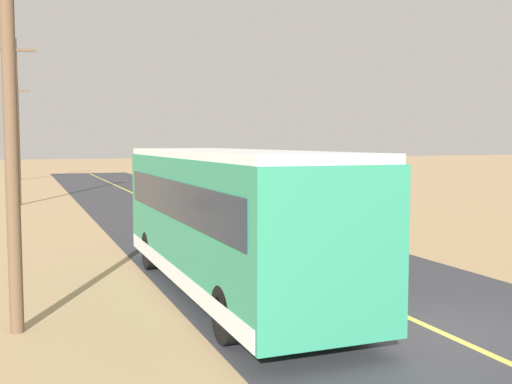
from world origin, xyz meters
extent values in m
plane|color=tan|center=(0.00, 0.00, 0.00)|extent=(240.00, 240.00, 0.00)
cube|color=#38383D|center=(0.00, 0.00, 0.01)|extent=(8.00, 120.00, 0.02)
cube|color=#D8CC4C|center=(0.00, 0.00, 0.02)|extent=(0.16, 117.60, 0.00)
cube|color=silver|center=(2.03, 19.88, 1.82)|extent=(2.50, 2.20, 2.20)
cube|color=#192333|center=(2.03, 19.88, 2.27)|extent=(2.53, 1.54, 0.70)
cube|color=brown|center=(2.03, 14.48, 0.72)|extent=(2.50, 6.40, 0.24)
cylinder|color=silver|center=(0.84, 17.62, 1.94)|extent=(0.12, 0.12, 2.20)
cylinder|color=silver|center=(3.22, 17.62, 1.94)|extent=(0.12, 0.12, 2.20)
cylinder|color=silver|center=(0.84, 11.34, 1.94)|extent=(0.12, 0.12, 2.20)
cylinder|color=silver|center=(3.22, 11.34, 1.94)|extent=(0.12, 0.12, 2.20)
cube|color=silver|center=(0.82, 14.48, 1.28)|extent=(0.08, 6.30, 0.12)
cube|color=silver|center=(3.24, 14.48, 1.28)|extent=(0.08, 6.30, 0.12)
cube|color=silver|center=(2.03, 11.32, 1.28)|extent=(2.40, 0.08, 0.12)
cube|color=silver|center=(0.82, 14.48, 1.72)|extent=(0.08, 6.30, 0.12)
cube|color=silver|center=(3.24, 14.48, 1.72)|extent=(0.08, 6.30, 0.12)
cube|color=silver|center=(2.03, 11.32, 1.72)|extent=(2.40, 0.08, 0.12)
cube|color=silver|center=(0.82, 14.48, 2.16)|extent=(0.08, 6.30, 0.12)
cube|color=silver|center=(3.24, 14.48, 2.16)|extent=(0.08, 6.30, 0.12)
cube|color=silver|center=(2.03, 11.32, 2.16)|extent=(2.40, 0.08, 0.12)
cube|color=silver|center=(0.82, 14.48, 2.60)|extent=(0.08, 6.30, 0.12)
cube|color=silver|center=(3.24, 14.48, 2.60)|extent=(0.08, 6.30, 0.12)
cube|color=silver|center=(2.03, 11.32, 2.60)|extent=(2.40, 0.08, 0.12)
ellipsoid|color=#8C6B4C|center=(2.03, 14.48, 2.69)|extent=(1.75, 3.84, 0.70)
cylinder|color=black|center=(0.94, 19.88, 0.57)|extent=(0.32, 1.10, 1.10)
cylinder|color=black|center=(3.12, 19.88, 0.57)|extent=(0.32, 1.10, 1.10)
cylinder|color=black|center=(0.94, 13.20, 0.57)|extent=(0.32, 1.10, 1.10)
cylinder|color=black|center=(3.12, 13.20, 0.57)|extent=(0.32, 1.10, 1.10)
cube|color=#2D8C66|center=(-2.64, 3.94, 1.72)|extent=(2.50, 10.00, 2.70)
cube|color=white|center=(-2.64, 3.94, 3.15)|extent=(2.45, 9.80, 0.16)
cube|color=#192333|center=(-2.64, 3.94, 2.19)|extent=(2.54, 9.20, 0.80)
cube|color=silver|center=(-2.64, 3.94, 0.57)|extent=(2.53, 9.80, 0.36)
cylinder|color=black|center=(-3.74, 7.19, 0.52)|extent=(0.30, 1.00, 1.00)
cylinder|color=black|center=(-1.54, 7.19, 0.52)|extent=(0.30, 1.00, 1.00)
cylinder|color=black|center=(-3.74, 0.69, 0.52)|extent=(0.30, 1.00, 1.00)
cylinder|color=black|center=(-1.54, 0.69, 0.52)|extent=(0.30, 1.00, 1.00)
cylinder|color=brown|center=(-7.05, 2.71, 3.60)|extent=(0.24, 0.24, 7.20)
cylinder|color=brown|center=(-7.05, 26.48, 4.46)|extent=(0.24, 0.24, 8.92)
cube|color=brown|center=(-7.05, 26.48, 8.32)|extent=(2.20, 0.14, 0.14)
cylinder|color=brown|center=(-7.05, 50.25, 4.32)|extent=(0.24, 0.24, 8.63)
cube|color=brown|center=(-7.05, 50.25, 8.03)|extent=(2.20, 0.14, 0.14)
camera|label=1|loc=(-6.91, -8.78, 3.41)|focal=42.60mm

